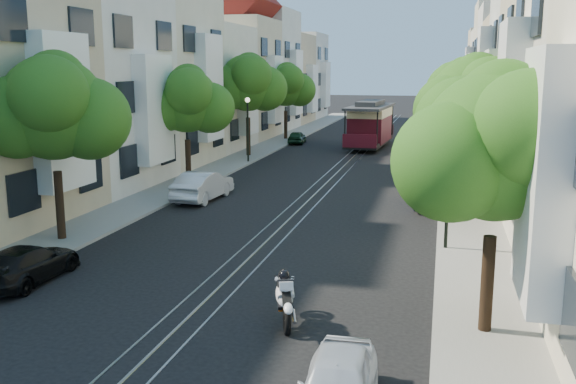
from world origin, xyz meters
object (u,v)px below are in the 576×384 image
Objects in this scene: tree_e_b at (475,104)px; lamp_east at (449,169)px; parked_car_e_far at (417,151)px; parked_car_w_mid at (203,186)px; parked_car_w_near at (27,264)px; tree_w_c at (248,84)px; parked_car_w_far at (297,137)px; lamp_west at (248,120)px; tree_e_a at (499,149)px; sportbike_rider at (285,295)px; tree_e_c at (467,96)px; tree_w_b at (187,102)px; tree_w_d at (286,86)px; parked_car_e_mid at (430,192)px; tree_e_d at (462,86)px; tree_w_a at (54,110)px; cable_car at (370,122)px.

tree_e_b is 5.41m from lamp_east.
parked_car_e_far is 0.99× the size of parked_car_w_mid.
parked_car_e_far is 30.42m from parked_car_w_near.
tree_e_b reaches higher than parked_car_w_near.
parked_car_e_far is at bearing 7.59° from tree_w_c.
tree_e_b is 27.86m from parked_car_w_far.
tree_e_a is at bearing -61.55° from lamp_west.
parked_car_w_mid is (0.71, 12.36, 0.14)m from parked_car_w_near.
parked_car_w_mid reaches higher than sportbike_rider.
tree_e_b is 18.25m from parked_car_e_far.
tree_e_c reaches higher than tree_w_b.
parked_car_e_mid is (12.74, -24.74, -3.94)m from tree_w_d.
tree_e_c is 11.00m from tree_e_d.
tree_w_a is at bearing 131.47° from sportbike_rider.
lamp_west is (0.84, 8.02, -1.55)m from tree_w_b.
tree_e_a is 1.50× the size of parked_car_w_mid.
tree_w_b is (-14.40, -17.00, -0.47)m from tree_e_d.
tree_w_d is 15.46m from parked_car_e_far.
parked_car_e_mid is at bearing -72.96° from cable_car.
tree_e_c is at bearing -57.83° from cable_car.
lamp_west reaches higher than parked_car_w_far.
tree_e_d is at bearing 87.96° from lamp_east.
parked_car_w_far is at bearing 79.56° from tree_w_c.
parked_car_e_far is at bearing 47.37° from tree_w_b.
tree_e_b is 24.44m from cable_car.
lamp_west is at bearing 124.99° from lamp_east.
sportbike_rider is at bearing -97.37° from parked_car_e_far.
tree_w_c is at bearing -86.69° from parked_car_w_near.
sportbike_rider is at bearing -29.60° from tree_w_a.
tree_w_c is 11.03m from cable_car.
tree_w_b is 0.96× the size of tree_w_d.
parked_car_w_mid is 23.21m from parked_car_w_far.
parked_car_e_mid is at bearing 111.97° from parked_car_w_far.
tree_w_d is 40.79m from sportbike_rider.
tree_e_b is 1.03× the size of tree_w_d.
parked_car_w_near is 35.55m from parked_car_w_far.
tree_e_b is 1.61× the size of parked_car_e_far.
lamp_east is 22.71m from parked_car_e_far.
tree_w_a is 0.76× the size of cable_car.
tree_e_c is 1.04× the size of tree_w_b.
tree_w_b is (-0.00, 12.00, -0.34)m from tree_w_a.
tree_w_d is at bearing 131.99° from tree_e_c.
parked_car_e_mid is 0.96× the size of parked_car_e_far.
tree_w_c is at bearing 90.00° from tree_w_b.
tree_w_d is (-14.40, 5.00, -0.27)m from tree_e_d.
lamp_west is at bearing -88.28° from parked_car_w_near.
tree_w_c is at bearing 105.75° from lamp_west.
lamp_east is 8.67m from sportbike_rider.
tree_e_c is 0.74× the size of cable_car.
tree_e_d is at bearing 164.70° from parked_car_w_far.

